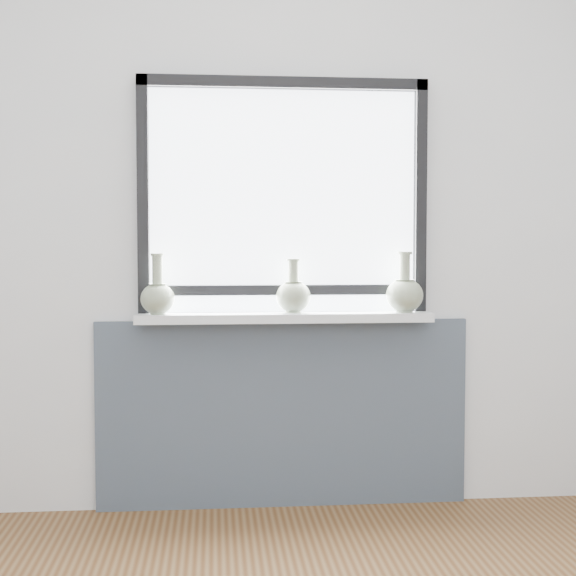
{
  "coord_description": "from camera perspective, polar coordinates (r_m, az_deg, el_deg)",
  "views": [
    {
      "loc": [
        -0.31,
        -1.84,
        1.21
      ],
      "look_at": [
        0.0,
        1.55,
        1.02
      ],
      "focal_mm": 50.0,
      "sensor_mm": 36.0,
      "label": 1
    }
  ],
  "objects": [
    {
      "name": "window",
      "position": [
        3.64,
        -0.32,
        6.83
      ],
      "size": [
        1.3,
        0.06,
        1.05
      ],
      "color": "black",
      "rests_on": "windowsill"
    },
    {
      "name": "vase_b",
      "position": [
        3.59,
        0.38,
        -0.46
      ],
      "size": [
        0.16,
        0.16,
        0.24
      ],
      "rotation": [
        0.0,
        0.0,
        -0.13
      ],
      "color": "#97A587",
      "rests_on": "windowsill"
    },
    {
      "name": "vase_c",
      "position": [
        3.64,
        8.29,
        -0.35
      ],
      "size": [
        0.17,
        0.17,
        0.27
      ],
      "rotation": [
        0.0,
        0.0,
        -0.18
      ],
      "color": "#97A587",
      "rests_on": "windowsill"
    },
    {
      "name": "vase_a",
      "position": [
        3.54,
        -9.26,
        -0.54
      ],
      "size": [
        0.15,
        0.15,
        0.27
      ],
      "rotation": [
        0.0,
        0.0,
        0.26
      ],
      "color": "#97A587",
      "rests_on": "windowsill"
    },
    {
      "name": "apron_panel",
      "position": [
        3.72,
        -0.33,
        -8.92
      ],
      "size": [
        1.7,
        0.03,
        0.86
      ],
      "primitive_type": "cube",
      "color": "#3E4B57",
      "rests_on": "ground"
    },
    {
      "name": "back_wall",
      "position": [
        3.67,
        -0.37,
        4.59
      ],
      "size": [
        3.6,
        0.02,
        2.6
      ],
      "primitive_type": "cube",
      "color": "silver",
      "rests_on": "ground"
    },
    {
      "name": "windowsill",
      "position": [
        3.58,
        -0.23,
        -2.1
      ],
      "size": [
        1.32,
        0.18,
        0.04
      ],
      "primitive_type": "cube",
      "color": "silver",
      "rests_on": "apron_panel"
    }
  ]
}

